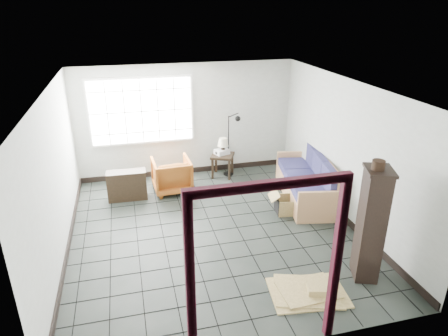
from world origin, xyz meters
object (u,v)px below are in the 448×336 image
object	(u,v)px
futon_sofa	(308,183)
side_table	(223,158)
armchair	(172,173)
tall_shelf	(371,224)

from	to	relation	value
futon_sofa	side_table	size ratio (longest dim) A/B	3.44
futon_sofa	armchair	xyz separation A→B (m)	(-2.72, 1.04, 0.06)
futon_sofa	tall_shelf	bearing A→B (deg)	-85.62
side_table	tall_shelf	xyz separation A→B (m)	(1.17, -4.13, 0.44)
futon_sofa	armchair	bearing A→B (deg)	169.84
armchair	side_table	world-z (taller)	armchair
armchair	side_table	size ratio (longest dim) A/B	1.23
futon_sofa	armchair	size ratio (longest dim) A/B	2.79
side_table	futon_sofa	bearing A→B (deg)	-46.49
tall_shelf	armchair	bearing A→B (deg)	143.65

